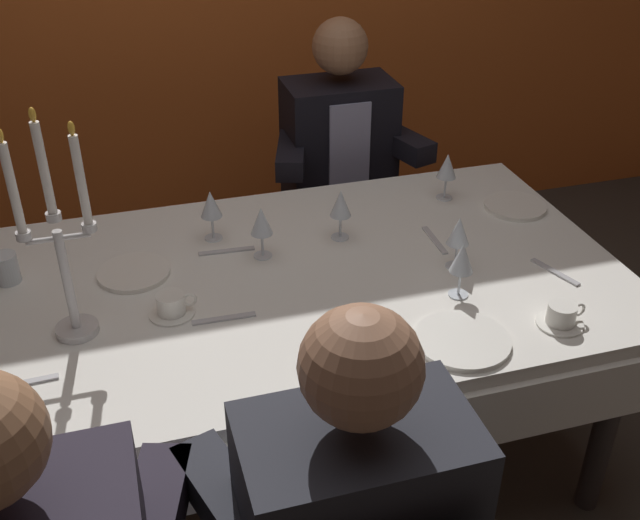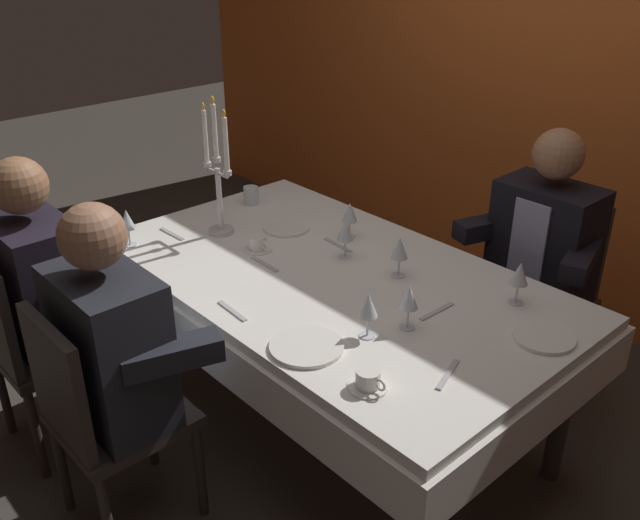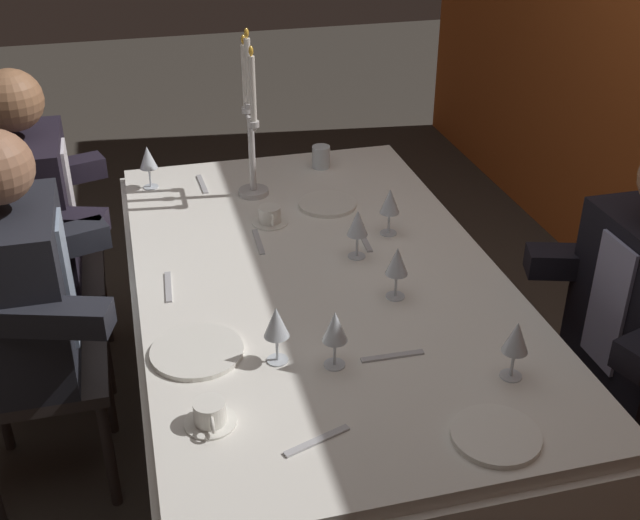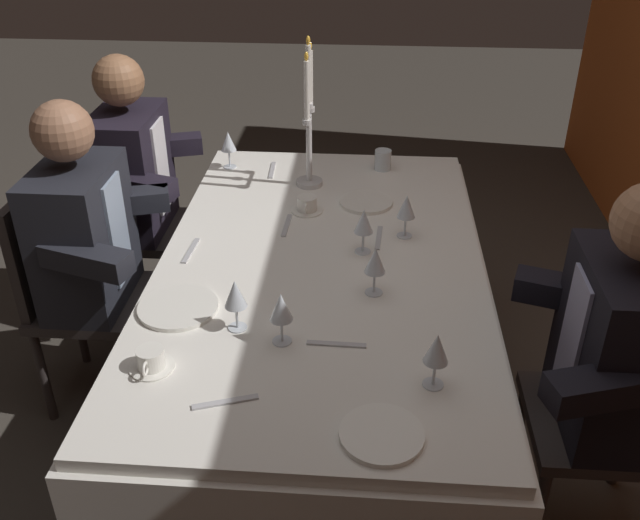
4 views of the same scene
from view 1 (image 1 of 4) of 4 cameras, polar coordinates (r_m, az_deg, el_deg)
ground_plane at (r=2.65m, az=-1.58°, el=-14.86°), size 12.00×12.00×0.00m
dining_table at (r=2.24m, az=-1.81°, el=-3.85°), size 1.94×1.14×0.74m
candelabra at (r=1.92m, az=-19.00°, el=0.83°), size 0.19×0.11×0.61m
dinner_plate_0 at (r=2.63m, az=14.50°, el=3.96°), size 0.21×0.21×0.01m
dinner_plate_1 at (r=1.96m, az=10.68°, el=-5.96°), size 0.25×0.25×0.01m
dinner_plate_2 at (r=2.25m, az=-13.87°, el=-0.93°), size 0.21×0.21×0.01m
wine_glass_0 at (r=2.07m, az=10.67°, el=0.02°), size 0.07×0.07×0.16m
wine_glass_1 at (r=2.32m, az=1.56°, el=4.21°), size 0.07×0.07×0.16m
wine_glass_2 at (r=2.22m, az=-4.45°, el=2.83°), size 0.07×0.07×0.16m
wine_glass_3 at (r=2.34m, az=-8.24°, el=4.07°), size 0.07×0.07×0.16m
wine_glass_5 at (r=2.60m, az=9.56°, el=6.90°), size 0.07×0.07×0.16m
wine_glass_6 at (r=2.20m, az=10.41°, el=2.04°), size 0.07×0.07×0.16m
water_tumbler_0 at (r=2.31m, az=-22.62°, el=-0.58°), size 0.07×0.07×0.09m
coffee_cup_0 at (r=2.05m, az=-11.13°, el=-3.38°), size 0.13×0.12×0.06m
coffee_cup_1 at (r=2.07m, az=17.77°, el=-4.03°), size 0.13×0.12×0.06m
spoon_0 at (r=1.82m, az=1.18°, el=-8.89°), size 0.17×0.03×0.01m
fork_1 at (r=2.38m, az=8.65°, el=1.50°), size 0.02×0.17×0.01m
spoon_2 at (r=2.31m, az=-7.06°, el=0.68°), size 0.17×0.03×0.01m
fork_3 at (r=2.30m, az=17.30°, el=-0.86°), size 0.07×0.17×0.01m
fork_4 at (r=1.93m, az=-21.62°, el=-8.66°), size 0.17×0.03×0.01m
fork_5 at (r=2.02m, az=-7.26°, el=-4.40°), size 0.17×0.02×0.01m
seated_diner_2 at (r=3.03m, az=1.39°, el=8.58°), size 0.63×0.48×1.24m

